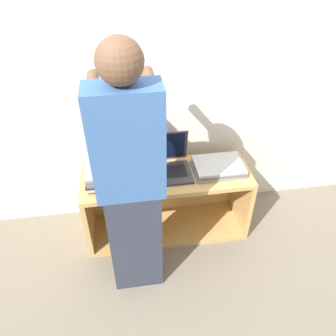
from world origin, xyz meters
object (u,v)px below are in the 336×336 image
laptop_stack_right (218,167)px  person (131,186)px  laptop_stack_left (113,173)px  laptop_open (166,165)px

laptop_stack_right → person: person is taller
laptop_stack_left → person: (0.12, -0.44, 0.23)m
laptop_open → laptop_stack_left: (-0.41, -0.06, 0.01)m
laptop_stack_right → person: bearing=-147.4°
laptop_open → person: 0.62m
laptop_open → person: (-0.28, -0.49, 0.24)m
laptop_stack_left → laptop_stack_right: (0.81, 0.00, -0.04)m
laptop_open → laptop_stack_left: size_ratio=0.95×
laptop_stack_left → laptop_stack_right: bearing=0.2°
laptop_open → laptop_stack_right: bearing=-7.3°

